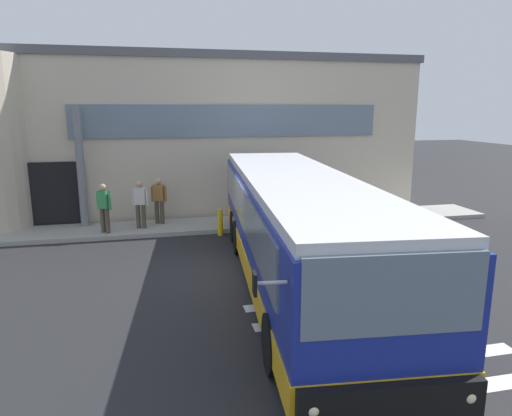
{
  "coord_description": "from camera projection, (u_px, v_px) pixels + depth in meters",
  "views": [
    {
      "loc": [
        -2.02,
        -11.49,
        4.26
      ],
      "look_at": [
        0.81,
        0.88,
        1.5
      ],
      "focal_mm": 32.24,
      "sensor_mm": 36.0,
      "label": 1
    }
  ],
  "objects": [
    {
      "name": "ground_plane",
      "position": [
        234.0,
        271.0,
        12.29
      ],
      "size": [
        80.0,
        90.0,
        0.02
      ],
      "primitive_type": "cube",
      "color": "#232326",
      "rests_on": "ground"
    },
    {
      "name": "bay_paint_stripes",
      "position": [
        377.0,
        337.0,
        8.72
      ],
      "size": [
        4.4,
        3.96,
        0.01
      ],
      "color": "silver",
      "rests_on": "ground"
    },
    {
      "name": "terminal_building",
      "position": [
        178.0,
        131.0,
        22.47
      ],
      "size": [
        19.48,
        13.8,
        6.36
      ],
      "color": "beige",
      "rests_on": "ground"
    },
    {
      "name": "boarding_curb",
      "position": [
        211.0,
        225.0,
        16.84
      ],
      "size": [
        21.68,
        2.0,
        0.15
      ],
      "primitive_type": "cube",
      "color": "#9E9B93",
      "rests_on": "ground"
    },
    {
      "name": "entry_support_column",
      "position": [
        81.0,
        168.0,
        15.99
      ],
      "size": [
        0.28,
        0.28,
        4.17
      ],
      "primitive_type": "cylinder",
      "color": "slate",
      "rests_on": "boarding_curb"
    },
    {
      "name": "bus_main_foreground",
      "position": [
        296.0,
        231.0,
        11.22
      ],
      "size": [
        4.1,
        11.78,
        2.7
      ],
      "color": "navy",
      "rests_on": "ground"
    },
    {
      "name": "passenger_near_column",
      "position": [
        104.0,
        206.0,
        15.31
      ],
      "size": [
        0.49,
        0.4,
        1.68
      ],
      "color": "#4C4233",
      "rests_on": "boarding_curb"
    },
    {
      "name": "passenger_by_doorway",
      "position": [
        140.0,
        202.0,
        15.91
      ],
      "size": [
        0.57,
        0.33,
        1.68
      ],
      "color": "#4C4233",
      "rests_on": "boarding_curb"
    },
    {
      "name": "passenger_at_curb_edge",
      "position": [
        159.0,
        197.0,
        16.57
      ],
      "size": [
        0.55,
        0.47,
        1.68
      ],
      "color": "#4C4233",
      "rests_on": "boarding_curb"
    },
    {
      "name": "safety_bollard_yellow",
      "position": [
        220.0,
        222.0,
        15.66
      ],
      "size": [
        0.18,
        0.18,
        0.9
      ],
      "primitive_type": "cylinder",
      "color": "yellow",
      "rests_on": "ground"
    }
  ]
}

